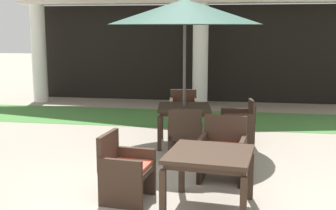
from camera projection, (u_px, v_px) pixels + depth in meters
lawn_strip at (193, 119)px, 10.45m from camera, size 12.38×2.12×0.01m
patio_table_mid_left at (184, 111)px, 8.06m from camera, size 1.06×1.06×0.73m
patio_umbrella_mid_left at (185, 12)px, 7.75m from camera, size 2.74×2.74×2.71m
patio_chair_mid_left_south at (185, 136)px, 7.09m from camera, size 0.61×0.57×0.89m
patio_chair_mid_left_east at (239, 124)px, 8.07m from camera, size 0.64×0.63×0.84m
patio_chair_mid_left_north at (183, 112)px, 9.10m from camera, size 0.64×0.65×0.86m
patio_table_mid_right at (210, 160)px, 5.16m from camera, size 1.06×1.06×0.71m
patio_chair_mid_right_west at (125, 170)px, 5.48m from camera, size 0.63×0.65×0.86m
patio_chair_mid_right_north at (223, 151)px, 6.22m from camera, size 0.69×0.63×0.90m
terracotta_urn at (188, 124)px, 9.11m from camera, size 0.36×0.36×0.40m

